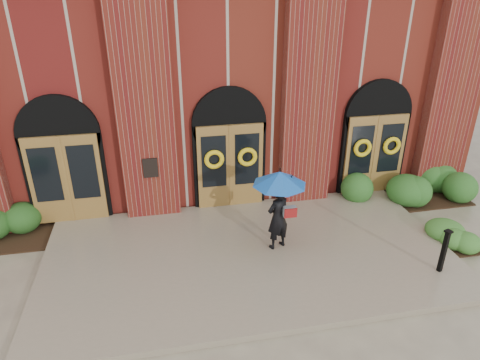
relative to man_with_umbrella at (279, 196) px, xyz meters
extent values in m
plane|color=tan|center=(-0.75, -0.29, -1.61)|extent=(90.00, 90.00, 0.00)
cube|color=gray|center=(-0.75, -0.14, -1.54)|extent=(10.00, 5.30, 0.15)
cube|color=#602014|center=(-0.75, 8.61, 1.89)|extent=(16.00, 12.00, 7.00)
cube|color=black|center=(-3.00, 2.18, 0.04)|extent=(0.40, 0.05, 0.55)
cube|color=#602014|center=(-3.00, 2.44, 1.89)|extent=(1.50, 0.45, 7.00)
cube|color=#602014|center=(1.50, 2.44, 1.89)|extent=(1.50, 0.45, 7.00)
cube|color=#602014|center=(6.00, 2.44, 1.89)|extent=(1.50, 0.45, 7.00)
cube|color=olive|center=(-5.25, 2.42, -0.21)|extent=(1.90, 0.10, 2.50)
cylinder|color=black|center=(-5.25, 2.56, 1.04)|extent=(2.10, 0.22, 2.10)
cube|color=olive|center=(-0.75, 2.42, -0.21)|extent=(1.90, 0.10, 2.50)
cylinder|color=black|center=(-0.75, 2.56, 1.04)|extent=(2.10, 0.22, 2.10)
cube|color=olive|center=(3.75, 2.42, -0.21)|extent=(1.90, 0.10, 2.50)
cylinder|color=black|center=(3.75, 2.56, 1.04)|extent=(2.10, 0.22, 2.10)
torus|color=yellow|center=(-1.23, 2.30, 0.09)|extent=(0.57, 0.13, 0.57)
torus|color=yellow|center=(-0.27, 2.30, 0.09)|extent=(0.57, 0.13, 0.57)
torus|color=yellow|center=(3.27, 2.30, 0.09)|extent=(0.57, 0.13, 0.57)
torus|color=yellow|center=(4.23, 2.30, 0.09)|extent=(0.57, 0.13, 0.57)
imported|color=black|center=(0.00, 0.00, -0.62)|extent=(0.72, 0.60, 1.69)
cone|color=#1653AB|center=(0.00, 0.00, 0.46)|extent=(1.70, 1.70, 0.34)
cylinder|color=black|center=(0.05, -0.05, 0.01)|extent=(0.02, 0.02, 0.57)
cube|color=#999C9E|center=(0.24, -0.13, -0.39)|extent=(0.35, 0.26, 0.25)
cube|color=maroon|center=(0.24, -0.22, -0.39)|extent=(0.30, 0.14, 0.25)
cube|color=black|center=(3.45, -1.71, -0.94)|extent=(0.12, 0.12, 1.05)
cube|color=black|center=(3.45, -1.71, -0.39)|extent=(0.19, 0.19, 0.04)
ellipsoid|color=#27551E|center=(4.77, 1.91, -1.17)|extent=(3.44, 1.38, 0.88)
ellipsoid|color=#346624|center=(4.35, -0.51, -1.37)|extent=(1.36, 1.17, 0.48)
camera|label=1|loc=(-2.72, -8.71, 4.75)|focal=32.00mm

